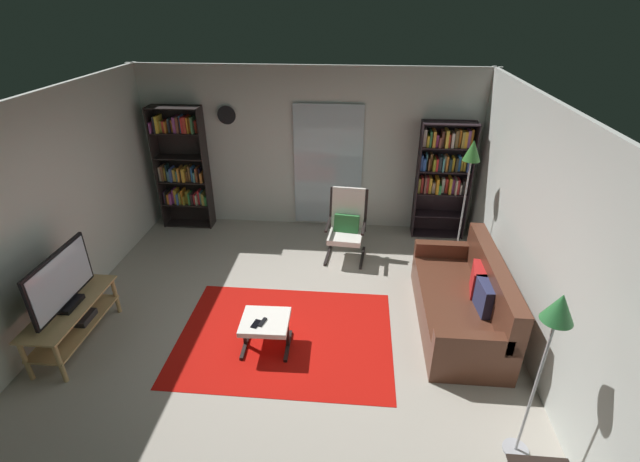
# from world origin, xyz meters

# --- Properties ---
(ground_plane) EXTENTS (7.02, 7.02, 0.00)m
(ground_plane) POSITION_xyz_m (0.00, 0.00, 0.00)
(ground_plane) COLOR #AAA295
(wall_back) EXTENTS (5.60, 0.06, 2.60)m
(wall_back) POSITION_xyz_m (0.00, 2.90, 1.30)
(wall_back) COLOR silver
(wall_back) RESTS_ON ground
(wall_left) EXTENTS (0.06, 6.00, 2.60)m
(wall_left) POSITION_xyz_m (-2.70, 0.00, 1.30)
(wall_left) COLOR silver
(wall_left) RESTS_ON ground
(wall_right) EXTENTS (0.06, 6.00, 2.60)m
(wall_right) POSITION_xyz_m (2.70, 0.00, 1.30)
(wall_right) COLOR silver
(wall_right) RESTS_ON ground
(glass_door_panel) EXTENTS (1.10, 0.01, 2.00)m
(glass_door_panel) POSITION_xyz_m (0.31, 2.83, 1.05)
(glass_door_panel) COLOR silver
(area_rug) EXTENTS (2.45, 1.82, 0.01)m
(area_rug) POSITION_xyz_m (0.03, -0.06, 0.00)
(area_rug) COLOR red
(area_rug) RESTS_ON ground
(tv_stand) EXTENTS (0.47, 1.24, 0.51)m
(tv_stand) POSITION_xyz_m (-2.29, -0.34, 0.34)
(tv_stand) COLOR tan
(tv_stand) RESTS_ON ground
(television) EXTENTS (0.20, 1.01, 0.65)m
(television) POSITION_xyz_m (-2.29, -0.36, 0.82)
(television) COLOR black
(television) RESTS_ON tv_stand
(bookshelf_near_tv) EXTENTS (0.82, 0.30, 2.01)m
(bookshelf_near_tv) POSITION_xyz_m (-2.05, 2.66, 1.04)
(bookshelf_near_tv) COLOR black
(bookshelf_near_tv) RESTS_ON ground
(bookshelf_near_sofa) EXTENTS (0.81, 0.30, 1.86)m
(bookshelf_near_sofa) POSITION_xyz_m (2.11, 2.66, 1.10)
(bookshelf_near_sofa) COLOR black
(bookshelf_near_sofa) RESTS_ON ground
(leather_sofa) EXTENTS (0.86, 1.95, 0.88)m
(leather_sofa) POSITION_xyz_m (2.10, 0.35, 0.31)
(leather_sofa) COLOR #572F20
(leather_sofa) RESTS_ON ground
(lounge_armchair) EXTENTS (0.62, 0.70, 1.02)m
(lounge_armchair) POSITION_xyz_m (0.66, 1.88, 0.53)
(lounge_armchair) COLOR black
(lounge_armchair) RESTS_ON ground
(ottoman) EXTENTS (0.53, 0.49, 0.38)m
(ottoman) POSITION_xyz_m (-0.15, -0.24, 0.31)
(ottoman) COLOR white
(ottoman) RESTS_ON ground
(tv_remote) EXTENTS (0.08, 0.15, 0.02)m
(tv_remote) POSITION_xyz_m (-0.17, -0.30, 0.39)
(tv_remote) COLOR black
(tv_remote) RESTS_ON ottoman
(cell_phone) EXTENTS (0.10, 0.15, 0.01)m
(cell_phone) POSITION_xyz_m (-0.23, -0.33, 0.39)
(cell_phone) COLOR black
(cell_phone) RESTS_ON ottoman
(floor_lamp_by_sofa) EXTENTS (0.23, 0.23, 1.66)m
(floor_lamp_by_sofa) POSITION_xyz_m (2.26, -1.34, 1.40)
(floor_lamp_by_sofa) COLOR #A5A5AD
(floor_lamp_by_sofa) RESTS_ON ground
(floor_lamp_by_shelf) EXTENTS (0.24, 0.24, 1.83)m
(floor_lamp_by_shelf) POSITION_xyz_m (2.29, 1.84, 1.55)
(floor_lamp_by_shelf) COLOR #A5A5AD
(floor_lamp_by_shelf) RESTS_ON ground
(wall_clock) EXTENTS (0.29, 0.03, 0.29)m
(wall_clock) POSITION_xyz_m (-1.28, 2.82, 1.85)
(wall_clock) COLOR silver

